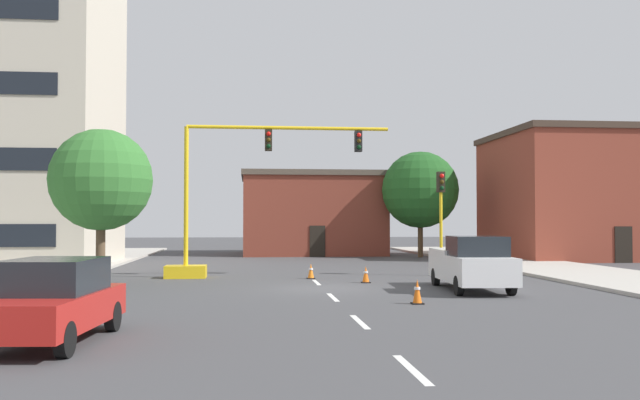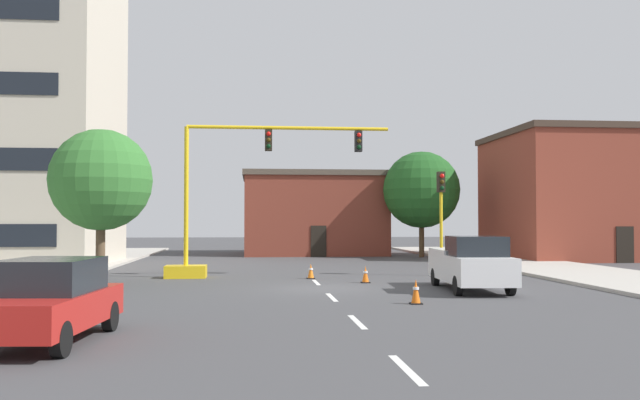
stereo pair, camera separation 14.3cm
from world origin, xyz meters
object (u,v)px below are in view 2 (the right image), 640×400
tree_right_far (421,190)px  pickup_truck_white (470,264)px  sedan_red_near_left (49,300)px  traffic_cone_roadside_a (311,271)px  traffic_cone_roadside_b (416,292)px  traffic_cone_roadside_c (365,275)px  traffic_signal_gantry (216,226)px  tree_left_near (101,180)px  traffic_light_pole_right (441,199)px

tree_right_far → pickup_truck_white: tree_right_far is taller
sedan_red_near_left → traffic_cone_roadside_a: 16.54m
traffic_cone_roadside_b → traffic_cone_roadside_c: size_ratio=1.10×
traffic_signal_gantry → tree_right_far: bearing=50.0°
traffic_signal_gantry → tree_left_near: size_ratio=1.63×
tree_right_far → traffic_cone_roadside_a: size_ratio=11.13×
traffic_signal_gantry → traffic_cone_roadside_c: bearing=-27.5°
traffic_light_pole_right → traffic_cone_roadside_c: 6.03m
tree_right_far → traffic_cone_roadside_b: size_ratio=9.84×
traffic_cone_roadside_a → traffic_cone_roadside_c: 3.01m
traffic_light_pole_right → sedan_red_near_left: size_ratio=1.03×
traffic_light_pole_right → pickup_truck_white: bearing=-96.5°
traffic_signal_gantry → sedan_red_near_left: (-2.61, -16.12, -1.41)m
traffic_signal_gantry → pickup_truck_white: 11.65m
traffic_signal_gantry → tree_left_near: (-4.34, -3.31, 1.83)m
tree_left_near → traffic_signal_gantry: bearing=37.3°
traffic_cone_roadside_c → sedan_red_near_left: bearing=-124.4°
tree_right_far → sedan_red_near_left: size_ratio=1.59×
tree_right_far → traffic_signal_gantry: bearing=-130.0°
traffic_cone_roadside_a → tree_right_far: bearing=61.5°
traffic_light_pole_right → pickup_truck_white: size_ratio=0.87×
traffic_light_pole_right → traffic_cone_roadside_a: bearing=-171.5°
sedan_red_near_left → traffic_cone_roadside_c: bearing=55.6°
tree_right_far → pickup_truck_white: 23.20m
traffic_light_pole_right → sedan_red_near_left: traffic_light_pole_right is taller
sedan_red_near_left → traffic_cone_roadside_b: 10.81m
tree_right_far → traffic_cone_roadside_b: (-6.83, -26.39, -4.34)m
traffic_light_pole_right → traffic_cone_roadside_b: size_ratio=6.39×
traffic_cone_roadside_b → tree_right_far: bearing=75.5°
sedan_red_near_left → traffic_cone_roadside_c: 15.62m
traffic_light_pole_right → tree_left_near: 14.96m
traffic_signal_gantry → pickup_truck_white: bearing=-34.7°
sedan_red_near_left → pickup_truck_white: bearing=38.2°
tree_right_far → traffic_cone_roadside_a: (-9.24, -17.01, -4.38)m
traffic_light_pole_right → tree_right_far: (3.13, 16.10, 1.18)m
traffic_signal_gantry → sedan_red_near_left: traffic_signal_gantry is taller
sedan_red_near_left → traffic_cone_roadside_c: size_ratio=6.78×
traffic_cone_roadside_a → traffic_signal_gantry: bearing=166.0°
traffic_light_pole_right → tree_left_near: tree_left_near is taller
traffic_cone_roadside_c → tree_right_far: bearing=69.5°
sedan_red_near_left → traffic_signal_gantry: bearing=80.8°
tree_right_far → sedan_red_near_left: 36.07m
tree_left_near → pickup_truck_white: bearing=-13.3°
pickup_truck_white → traffic_cone_roadside_c: bearing=134.6°
traffic_light_pole_right → sedan_red_near_left: (-12.87, -16.00, -2.64)m
traffic_light_pole_right → traffic_cone_roadside_a: (-6.11, -0.92, -3.20)m
traffic_cone_roadside_b → traffic_signal_gantry: bearing=122.2°
tree_left_near → traffic_light_pole_right: bearing=12.3°
tree_right_far → traffic_cone_roadside_b: 27.60m
tree_right_far → traffic_cone_roadside_a: tree_right_far is taller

